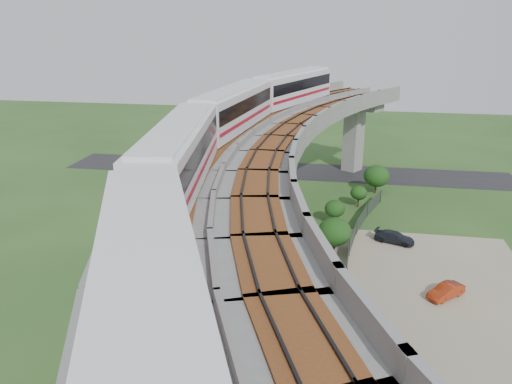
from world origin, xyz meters
TOP-DOWN VIEW (x-y plane):
  - ground at (0.00, 0.00)m, footprint 160.00×160.00m
  - dirt_lot at (14.00, -2.00)m, footprint 18.00×26.00m
  - asphalt_road at (0.00, 30.00)m, footprint 60.00×8.00m
  - viaduct at (3.84, 0.00)m, footprint 19.58×73.98m
  - metro_train at (0.37, -1.65)m, footprint 11.52×61.33m
  - fence at (9.75, 0.00)m, footprint 3.87×38.73m
  - tree_0 at (11.84, 22.52)m, footprint 3.01×3.01m
  - tree_1 at (9.71, 17.49)m, footprint 1.83×1.83m
  - tree_2 at (7.25, 12.19)m, footprint 2.04×2.04m
  - tree_3 at (7.37, 5.76)m, footprint 2.93×2.93m
  - tree_4 at (5.85, -0.43)m, footprint 2.96×2.96m
  - tree_5 at (6.14, -5.90)m, footprint 2.23×2.23m
  - tree_6 at (8.53, -13.57)m, footprint 2.88×2.88m
  - car_white at (10.68, -10.17)m, footprint 1.41×3.40m
  - car_red at (15.74, -0.72)m, footprint 3.07×2.94m
  - car_dark at (12.84, 8.54)m, footprint 3.89×2.57m

SIDE VIEW (x-z plane):
  - ground at x=0.00m, z-range 0.00..0.00m
  - asphalt_road at x=0.00m, z-range 0.00..0.03m
  - dirt_lot at x=14.00m, z-range 0.00..0.04m
  - car_red at x=15.74m, z-range 0.04..1.08m
  - car_dark at x=12.84m, z-range 0.04..1.09m
  - car_white at x=10.68m, z-range 0.04..1.19m
  - fence at x=9.75m, z-range 0.00..1.50m
  - tree_1 at x=9.71m, z-range 0.42..2.82m
  - tree_2 at x=7.25m, z-range 0.38..2.88m
  - tree_5 at x=6.14m, z-range 0.42..3.15m
  - tree_4 at x=5.85m, z-range 0.33..3.50m
  - tree_3 at x=7.37m, z-range 0.33..3.49m
  - tree_6 at x=8.53m, z-range 0.43..3.75m
  - tree_0 at x=11.84m, z-range 0.42..3.82m
  - viaduct at x=3.84m, z-range 3.35..14.75m
  - metro_train at x=0.37m, z-range 10.49..14.13m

